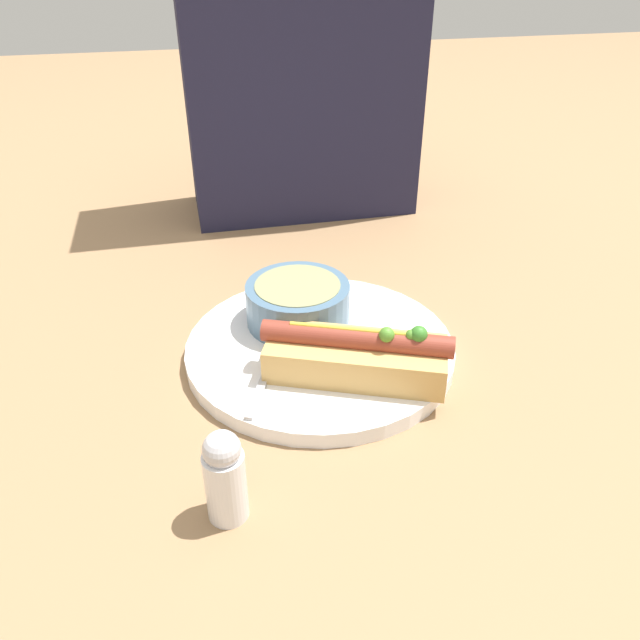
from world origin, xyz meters
The scene contains 7 objects.
ground_plane centered at (0.00, 0.00, 0.00)m, with size 4.00×4.00×0.00m, color #93704C.
dinner_plate centered at (0.00, 0.00, 0.01)m, with size 0.29×0.29×0.02m.
hot_dog centered at (0.02, -0.06, 0.04)m, with size 0.19×0.13×0.06m.
soup_bowl centered at (-0.01, 0.05, 0.04)m, with size 0.12×0.12×0.05m.
spoon centered at (-0.04, 0.01, 0.02)m, with size 0.08×0.17×0.01m.
salt_shaker centered at (-0.12, -0.19, 0.04)m, with size 0.03×0.03×0.09m.
seated_diner centered at (0.07, 0.42, 0.25)m, with size 0.34×0.16×0.58m.
Camera 1 is at (-0.12, -0.54, 0.40)m, focal length 35.00 mm.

